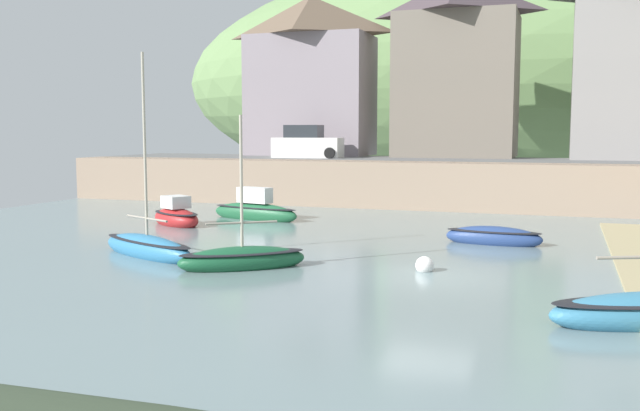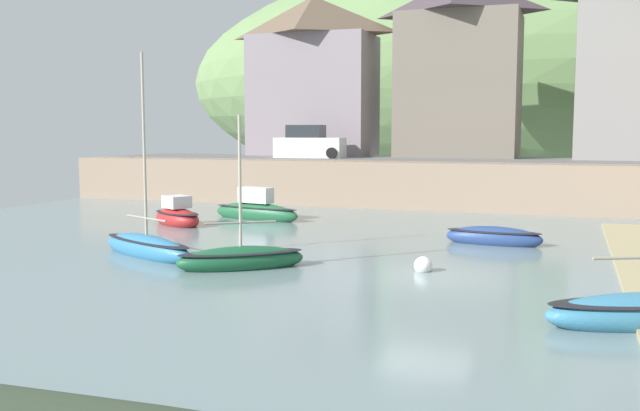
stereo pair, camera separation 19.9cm
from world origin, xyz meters
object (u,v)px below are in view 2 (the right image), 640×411
mooring_buoy (423,266)px  waterfront_building_centre (460,66)px  sailboat_far_left (256,210)px  parked_car_near_slipway (309,144)px  waterfront_building_left (313,75)px  waterfront_building_right (638,59)px  rowboat_small_beached (241,259)px  dinghy_open_wooden (147,247)px  motorboat_with_cabin (177,216)px  sailboat_blue_trim (494,237)px

mooring_buoy → waterfront_building_centre: bearing=96.3°
sailboat_far_left → parked_car_near_slipway: (-1.40, 10.72, 2.80)m
waterfront_building_left → waterfront_building_right: 19.58m
rowboat_small_beached → waterfront_building_right: bearing=27.5°
dinghy_open_wooden → sailboat_far_left: size_ratio=1.43×
motorboat_with_cabin → mooring_buoy: 13.55m
waterfront_building_right → sailboat_far_left: size_ratio=2.40×
waterfront_building_right → waterfront_building_centre: bearing=180.0°
motorboat_with_cabin → mooring_buoy: motorboat_with_cabin is taller
sailboat_far_left → parked_car_near_slipway: 11.17m
waterfront_building_left → mooring_buoy: (12.28, -24.46, -7.51)m
dinghy_open_wooden → sailboat_far_left: (-0.66, 9.80, 0.10)m
dinghy_open_wooden → parked_car_near_slipway: bearing=120.4°
sailboat_blue_trim → mooring_buoy: bearing=-99.0°
waterfront_building_left → sailboat_blue_trim: bearing=-54.0°
waterfront_building_centre → parked_car_near_slipway: (-8.20, -4.50, -4.77)m
rowboat_small_beached → parked_car_near_slipway: rowboat_small_beached is taller
dinghy_open_wooden → rowboat_small_beached: size_ratio=1.43×
waterfront_building_left → waterfront_building_right: (19.58, -0.00, 0.40)m
sailboat_far_left → mooring_buoy: (9.51, -9.24, -0.25)m
parked_car_near_slipway → sailboat_far_left: bearing=-85.4°
waterfront_building_right → sailboat_blue_trim: size_ratio=3.22×
sailboat_blue_trim → mooring_buoy: size_ratio=6.50×
rowboat_small_beached → mooring_buoy: (5.15, 1.31, -0.12)m
dinghy_open_wooden → mooring_buoy: 8.87m
waterfront_building_left → sailboat_far_left: waterfront_building_left is taller
waterfront_building_centre → motorboat_with_cabin: 21.63m
motorboat_with_cabin → sailboat_blue_trim: size_ratio=0.94×
motorboat_with_cabin → sailboat_blue_trim: motorboat_with_cabin is taller
sailboat_far_left → mooring_buoy: size_ratio=8.73×
waterfront_building_right → rowboat_small_beached: waterfront_building_right is taller
waterfront_building_right → waterfront_building_left: bearing=180.0°
waterfront_building_centre → waterfront_building_right: bearing=0.0°
waterfront_building_left → waterfront_building_centre: 9.56m
sailboat_blue_trim → mooring_buoy: 5.81m
rowboat_small_beached → motorboat_with_cabin: bearing=94.4°
sailboat_blue_trim → dinghy_open_wooden: bearing=-143.9°
waterfront_building_left → sailboat_far_left: bearing=-79.7°
waterfront_building_left → rowboat_small_beached: bearing=-74.5°
waterfront_building_centre → mooring_buoy: (2.72, -24.46, -7.81)m
waterfront_building_centre → rowboat_small_beached: waterfront_building_centre is taller
waterfront_building_left → parked_car_near_slipway: size_ratio=2.47×
dinghy_open_wooden → parked_car_near_slipway: (-2.07, 20.53, 2.89)m
waterfront_building_centre → waterfront_building_left: bearing=180.0°
dinghy_open_wooden → parked_car_near_slipway: 20.83m
parked_car_near_slipway → mooring_buoy: bearing=-64.2°
waterfront_building_left → sailboat_blue_trim: size_ratio=2.98×
sailboat_blue_trim → rowboat_small_beached: 9.55m
waterfront_building_right → motorboat_with_cabin: waterfront_building_right is taller
rowboat_small_beached → mooring_buoy: bearing=-22.5°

